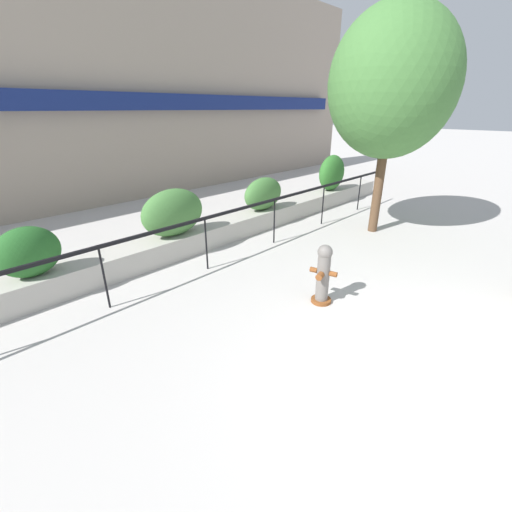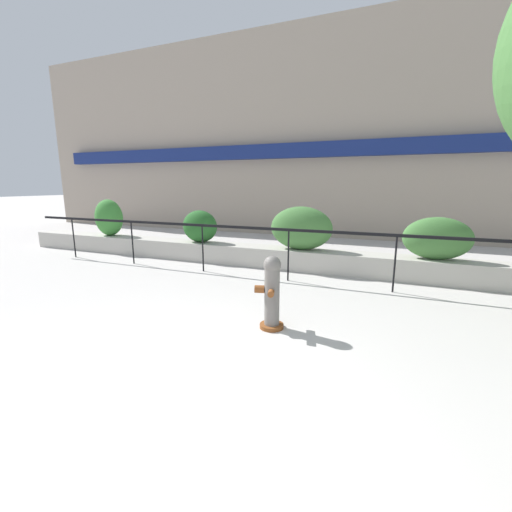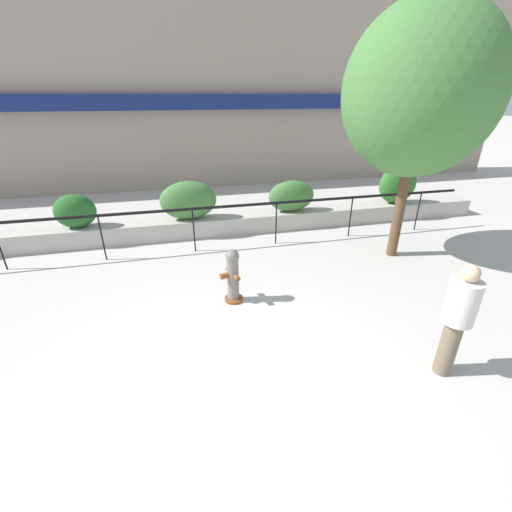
# 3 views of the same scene
# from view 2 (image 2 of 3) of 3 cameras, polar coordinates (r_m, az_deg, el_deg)

# --- Properties ---
(ground_plane) EXTENTS (120.00, 120.00, 0.00)m
(ground_plane) POSITION_cam_2_polar(r_m,az_deg,el_deg) (3.61, -20.99, -23.98)
(ground_plane) COLOR #BCB7B2
(building_facade) EXTENTS (30.00, 1.36, 8.00)m
(building_facade) POSITION_cam_2_polar(r_m,az_deg,el_deg) (14.33, 14.64, 19.18)
(building_facade) COLOR gray
(building_facade) RESTS_ON ground
(planter_wall_low) EXTENTS (18.00, 0.70, 0.50)m
(planter_wall_low) POSITION_cam_2_polar(r_m,az_deg,el_deg) (8.52, 7.56, -0.57)
(planter_wall_low) COLOR #B7B2A8
(planter_wall_low) RESTS_ON ground
(fence_railing_segment) EXTENTS (15.00, 0.05, 1.15)m
(fence_railing_segment) POSITION_cam_2_polar(r_m,az_deg,el_deg) (7.35, 5.48, 3.57)
(fence_railing_segment) COLOR black
(fence_railing_segment) RESTS_ON ground
(hedge_bush_0) EXTENTS (0.96, 0.66, 1.12)m
(hedge_bush_0) POSITION_cam_2_polar(r_m,az_deg,el_deg) (11.61, -23.32, 5.90)
(hedge_bush_0) COLOR #387F33
(hedge_bush_0) RESTS_ON planter_wall_low
(hedge_bush_1) EXTENTS (1.02, 0.62, 0.88)m
(hedge_bush_1) POSITION_cam_2_polar(r_m,az_deg,el_deg) (9.56, -9.34, 4.90)
(hedge_bush_1) COLOR #235B23
(hedge_bush_1) RESTS_ON planter_wall_low
(hedge_bush_2) EXTENTS (1.53, 0.70, 1.05)m
(hedge_bush_2) POSITION_cam_2_polar(r_m,az_deg,el_deg) (8.40, 7.53, 4.61)
(hedge_bush_2) COLOR #427538
(hedge_bush_2) RESTS_ON planter_wall_low
(hedge_bush_3) EXTENTS (1.37, 0.58, 0.90)m
(hedge_bush_3) POSITION_cam_2_polar(r_m,az_deg,el_deg) (8.17, 27.96, 2.60)
(hedge_bush_3) COLOR #427538
(hedge_bush_3) RESTS_ON planter_wall_low
(fire_hydrant) EXTENTS (0.47, 0.48, 1.08)m
(fire_hydrant) POSITION_cam_2_polar(r_m,az_deg,el_deg) (4.95, 2.63, -5.99)
(fire_hydrant) COLOR brown
(fire_hydrant) RESTS_ON ground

